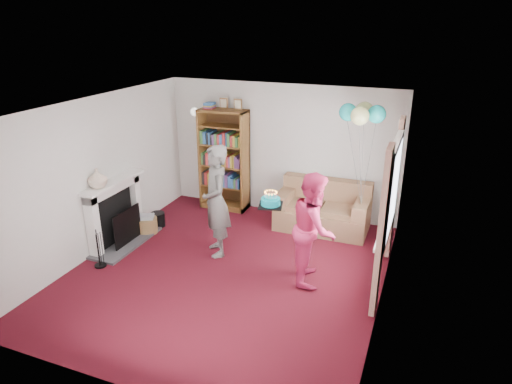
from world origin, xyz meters
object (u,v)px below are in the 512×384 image
at_px(bookcase, 225,161).
at_px(person_magenta, 314,228).
at_px(sofa, 323,211).
at_px(person_striped, 216,201).
at_px(birthday_cake, 271,202).

bearing_deg(bookcase, person_magenta, -40.84).
relative_size(sofa, person_magenta, 0.99).
bearing_deg(person_striped, birthday_cake, 43.68).
distance_m(sofa, person_magenta, 1.87).
relative_size(bookcase, person_striped, 1.21).
bearing_deg(person_magenta, sofa, -3.72).
distance_m(sofa, person_striped, 2.17).
relative_size(sofa, birthday_cake, 4.78).
height_order(sofa, birthday_cake, birthday_cake).
distance_m(person_striped, birthday_cake, 1.00).
height_order(bookcase, person_striped, bookcase).
bearing_deg(person_striped, sofa, 101.52).
distance_m(bookcase, birthday_cake, 2.57).
relative_size(sofa, person_striped, 0.90).
distance_m(person_striped, person_magenta, 1.65).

